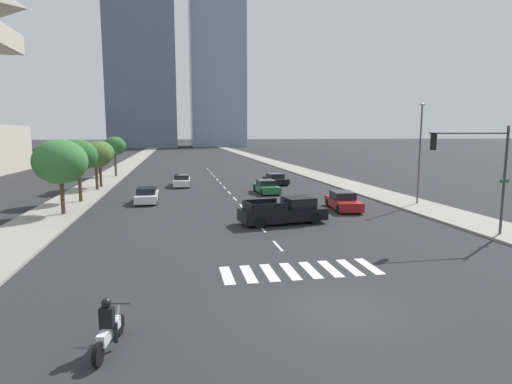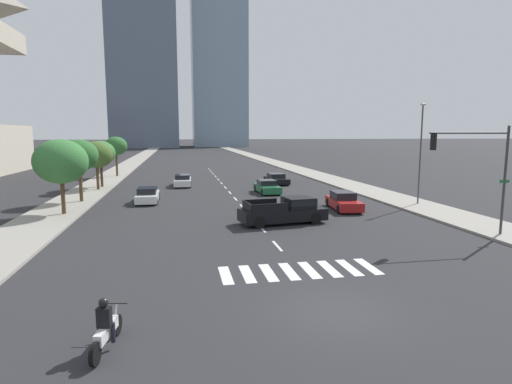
% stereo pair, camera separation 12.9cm
% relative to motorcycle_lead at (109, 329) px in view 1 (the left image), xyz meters
% --- Properties ---
extents(ground_plane, '(800.00, 800.00, 0.00)m').
position_rel_motorcycle_lead_xyz_m(ground_plane, '(6.99, 1.17, -0.58)').
color(ground_plane, '#28282B').
extents(sidewalk_east, '(4.00, 260.00, 0.15)m').
position_rel_motorcycle_lead_xyz_m(sidewalk_east, '(20.80, 31.17, -0.51)').
color(sidewalk_east, gray).
rests_on(sidewalk_east, ground).
extents(sidewalk_west, '(4.00, 260.00, 0.15)m').
position_rel_motorcycle_lead_xyz_m(sidewalk_west, '(-6.82, 31.17, -0.51)').
color(sidewalk_west, gray).
rests_on(sidewalk_west, ground).
extents(crosswalk_near, '(6.75, 2.26, 0.01)m').
position_rel_motorcycle_lead_xyz_m(crosswalk_near, '(6.99, 5.32, -0.58)').
color(crosswalk_near, silver).
rests_on(crosswalk_near, ground).
extents(lane_divider_center, '(0.14, 50.00, 0.01)m').
position_rel_motorcycle_lead_xyz_m(lane_divider_center, '(6.99, 33.32, -0.58)').
color(lane_divider_center, silver).
rests_on(lane_divider_center, ground).
extents(motorcycle_lead, '(0.76, 2.21, 1.49)m').
position_rel_motorcycle_lead_xyz_m(motorcycle_lead, '(0.00, 0.00, 0.00)').
color(motorcycle_lead, black).
rests_on(motorcycle_lead, ground).
extents(pickup_truck, '(5.81, 2.75, 1.67)m').
position_rel_motorcycle_lead_xyz_m(pickup_truck, '(8.89, 14.61, 0.23)').
color(pickup_truck, black).
rests_on(pickup_truck, ground).
extents(sedan_white_0, '(1.96, 4.75, 1.30)m').
position_rel_motorcycle_lead_xyz_m(sedan_white_0, '(2.49, 35.35, 0.02)').
color(sedan_white_0, silver).
rests_on(sedan_white_0, ground).
extents(sedan_black_1, '(2.18, 4.52, 1.22)m').
position_rel_motorcycle_lead_xyz_m(sedan_black_1, '(13.13, 35.24, -0.01)').
color(sedan_black_1, black).
rests_on(sedan_black_1, ground).
extents(sedan_green_2, '(1.98, 4.39, 1.28)m').
position_rel_motorcycle_lead_xyz_m(sedan_green_2, '(10.54, 28.30, 0.01)').
color(sedan_green_2, '#1E6038').
rests_on(sedan_green_2, ground).
extents(sedan_red_3, '(2.22, 4.70, 1.36)m').
position_rel_motorcycle_lead_xyz_m(sedan_red_3, '(14.44, 18.58, 0.04)').
color(sedan_red_3, maroon).
rests_on(sedan_red_3, ground).
extents(sedan_white_4, '(1.82, 4.40, 1.29)m').
position_rel_motorcycle_lead_xyz_m(sedan_white_4, '(-0.58, 24.76, 0.01)').
color(sedan_white_4, silver).
rests_on(sedan_white_4, ground).
extents(traffic_signal_near, '(5.08, 0.28, 6.07)m').
position_rel_motorcycle_lead_xyz_m(traffic_signal_near, '(18.13, 8.94, 3.75)').
color(traffic_signal_near, '#333335').
rests_on(traffic_signal_near, sidewalk_east).
extents(street_lamp_east, '(0.50, 0.24, 8.01)m').
position_rel_motorcycle_lead_xyz_m(street_lamp_east, '(21.10, 19.21, 4.18)').
color(street_lamp_east, '#3F3F42').
rests_on(street_lamp_east, sidewalk_east).
extents(street_tree_nearest, '(3.66, 3.66, 5.26)m').
position_rel_motorcycle_lead_xyz_m(street_tree_nearest, '(-6.02, 19.92, 3.26)').
color(street_tree_nearest, '#4C3823').
rests_on(street_tree_nearest, sidewalk_west).
extents(street_tree_second, '(3.08, 3.08, 5.16)m').
position_rel_motorcycle_lead_xyz_m(street_tree_second, '(-6.02, 25.50, 3.40)').
color(street_tree_second, '#4C3823').
rests_on(street_tree_second, sidewalk_west).
extents(street_tree_third, '(3.15, 3.15, 4.85)m').
position_rel_motorcycle_lead_xyz_m(street_tree_third, '(-6.02, 33.10, 3.07)').
color(street_tree_third, '#4C3823').
rests_on(street_tree_third, sidewalk_west).
extents(street_tree_fourth, '(3.02, 3.02, 4.86)m').
position_rel_motorcycle_lead_xyz_m(street_tree_fourth, '(-6.02, 35.37, 3.13)').
color(street_tree_fourth, '#4C3823').
rests_on(street_tree_fourth, sidewalk_west).
extents(street_tree_fifth, '(2.91, 2.91, 5.22)m').
position_rel_motorcycle_lead_xyz_m(street_tree_fifth, '(-6.02, 46.88, 3.52)').
color(street_tree_fifth, '#4C3823').
rests_on(street_tree_fifth, sidewalk_west).
extents(office_tower_left_skyline, '(26.72, 21.03, 87.79)m').
position_rel_motorcycle_lead_xyz_m(office_tower_left_skyline, '(-10.55, 167.89, 42.79)').
color(office_tower_left_skyline, slate).
rests_on(office_tower_left_skyline, ground).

